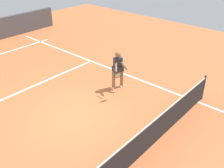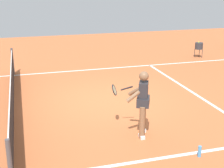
{
  "view_description": "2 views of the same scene",
  "coord_description": "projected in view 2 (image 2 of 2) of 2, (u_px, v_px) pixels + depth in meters",
  "views": [
    {
      "loc": [
        4.55,
        5.59,
        5.26
      ],
      "look_at": [
        -1.29,
        0.48,
        0.9
      ],
      "focal_mm": 41.54,
      "sensor_mm": 36.0,
      "label": 1
    },
    {
      "loc": [
        -8.93,
        2.37,
        3.5
      ],
      "look_at": [
        -1.09,
        0.12,
        0.87
      ],
      "focal_mm": 52.11,
      "sensor_mm": 36.0,
      "label": 2
    }
  ],
  "objects": [
    {
      "name": "tennis_player",
      "position": [
        142.0,
        101.0,
        7.44
      ],
      "size": [
        1.03,
        0.83,
        1.55
      ],
      "color": "#8C6647",
      "rests_on": "ground"
    },
    {
      "name": "court_net",
      "position": [
        12.0,
        94.0,
        9.01
      ],
      "size": [
        7.8,
        0.08,
        1.0
      ],
      "color": "#4C4C51",
      "rests_on": "ground"
    },
    {
      "name": "sideline_right_marking",
      "position": [
        83.0,
        70.0,
        13.12
      ],
      "size": [
        0.1,
        17.16,
        0.01
      ],
      "primitive_type": "cube",
      "color": "white",
      "rests_on": "ground"
    },
    {
      "name": "ball_hopper",
      "position": [
        199.0,
        46.0,
        15.11
      ],
      "size": [
        0.36,
        0.36,
        0.74
      ],
      "color": "#333338",
      "rests_on": "ground"
    },
    {
      "name": "sideline_left_marking",
      "position": [
        151.0,
        160.0,
        6.6
      ],
      "size": [
        0.1,
        17.16,
        0.01
      ],
      "primitive_type": "cube",
      "color": "white",
      "rests_on": "ground"
    },
    {
      "name": "ground_plane",
      "position": [
        106.0,
        100.0,
        9.86
      ],
      "size": [
        24.9,
        24.9,
        0.0
      ],
      "primitive_type": "plane",
      "color": "#C66638"
    },
    {
      "name": "water_bottle",
      "position": [
        200.0,
        151.0,
        6.69
      ],
      "size": [
        0.07,
        0.07,
        0.24
      ],
      "primitive_type": "cylinder",
      "color": "#4C9EE5",
      "rests_on": "ground"
    },
    {
      "name": "service_line_marking",
      "position": [
        191.0,
        92.0,
        10.62
      ],
      "size": [
        7.12,
        0.1,
        0.01
      ],
      "primitive_type": "cube",
      "color": "white",
      "rests_on": "ground"
    }
  ]
}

